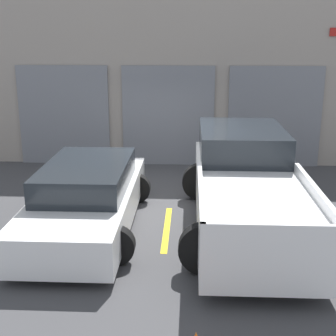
# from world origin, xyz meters

# --- Properties ---
(ground_plane) EXTENTS (28.00, 28.00, 0.00)m
(ground_plane) POSITION_xyz_m (0.00, 0.00, 0.00)
(ground_plane) COLOR #3D3D3F
(shophouse_building) EXTENTS (16.67, 0.68, 4.63)m
(shophouse_building) POSITION_xyz_m (-0.01, 3.29, 2.28)
(shophouse_building) COLOR #9E9389
(shophouse_building) RESTS_ON ground
(pickup_truck) EXTENTS (2.58, 5.60, 1.73)m
(pickup_truck) POSITION_xyz_m (1.56, -1.44, 0.83)
(pickup_truck) COLOR white
(pickup_truck) RESTS_ON ground
(sedan_white) EXTENTS (2.23, 4.78, 1.29)m
(sedan_white) POSITION_xyz_m (-1.56, -1.72, 0.61)
(sedan_white) COLOR white
(sedan_white) RESTS_ON ground
(parking_stripe_far_left) EXTENTS (0.12, 2.20, 0.01)m
(parking_stripe_far_left) POSITION_xyz_m (-3.12, -1.75, 0.00)
(parking_stripe_far_left) COLOR gold
(parking_stripe_far_left) RESTS_ON ground
(parking_stripe_left) EXTENTS (0.12, 2.20, 0.01)m
(parking_stripe_left) POSITION_xyz_m (0.00, -1.75, 0.00)
(parking_stripe_left) COLOR gold
(parking_stripe_left) RESTS_ON ground
(parking_stripe_centre) EXTENTS (0.12, 2.20, 0.01)m
(parking_stripe_centre) POSITION_xyz_m (3.12, -1.75, 0.00)
(parking_stripe_centre) COLOR gold
(parking_stripe_centre) RESTS_ON ground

